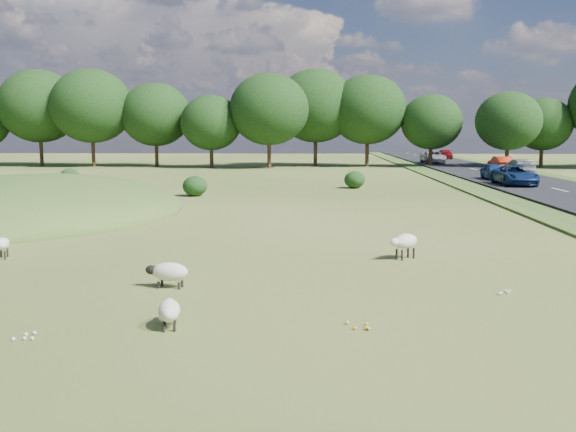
% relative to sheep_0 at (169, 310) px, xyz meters
% --- Properties ---
extents(ground, '(160.00, 160.00, 0.00)m').
position_rel_sheep_0_xyz_m(ground, '(0.18, 27.20, -0.40)').
color(ground, '#36551A').
rests_on(ground, ground).
extents(mound, '(16.00, 20.00, 4.00)m').
position_rel_sheep_0_xyz_m(mound, '(-11.82, 19.20, -0.40)').
color(mound, '#33561E').
rests_on(mound, ground).
extents(road, '(8.00, 150.00, 0.25)m').
position_rel_sheep_0_xyz_m(road, '(20.18, 37.20, -0.27)').
color(road, black).
rests_on(road, ground).
extents(treeline, '(96.28, 14.66, 11.70)m').
position_rel_sheep_0_xyz_m(treeline, '(-0.88, 62.63, 6.17)').
color(treeline, black).
rests_on(treeline, ground).
extents(shrubs, '(24.52, 11.07, 1.34)m').
position_rel_sheep_0_xyz_m(shrubs, '(-4.72, 33.32, 0.25)').
color(shrubs, black).
rests_on(shrubs, ground).
extents(sheep_0, '(0.65, 1.13, 0.63)m').
position_rel_sheep_0_xyz_m(sheep_0, '(0.00, 0.00, 0.00)').
color(sheep_0, beige).
rests_on(sheep_0, ground).
extents(sheep_1, '(1.15, 1.05, 0.86)m').
position_rel_sheep_0_xyz_m(sheep_1, '(6.24, 7.84, 0.20)').
color(sheep_1, beige).
rests_on(sheep_1, ground).
extents(sheep_2, '(0.65, 1.04, 0.72)m').
position_rel_sheep_0_xyz_m(sheep_2, '(-7.36, 7.44, 0.10)').
color(sheep_2, beige).
rests_on(sheep_2, ground).
extents(sheep_3, '(1.26, 0.67, 0.71)m').
position_rel_sheep_0_xyz_m(sheep_3, '(-0.81, 3.59, 0.05)').
color(sheep_3, beige).
rests_on(sheep_3, ground).
extents(car_0, '(1.86, 4.59, 1.33)m').
position_rel_sheep_0_xyz_m(car_0, '(22.08, 80.09, 0.52)').
color(car_0, maroon).
rests_on(car_0, road).
extents(car_2, '(1.57, 4.51, 1.49)m').
position_rel_sheep_0_xyz_m(car_2, '(22.08, 52.01, 0.59)').
color(car_2, '#9D2411').
rests_on(car_2, road).
extents(car_3, '(2.41, 5.23, 1.45)m').
position_rel_sheep_0_xyz_m(car_3, '(18.28, 35.04, 0.58)').
color(car_3, navy).
rests_on(car_3, road).
extents(car_4, '(1.61, 4.01, 1.37)m').
position_rel_sheep_0_xyz_m(car_4, '(18.28, 40.57, 0.53)').
color(car_4, navy).
rests_on(car_4, road).
extents(car_5, '(2.54, 5.51, 1.53)m').
position_rel_sheep_0_xyz_m(car_5, '(18.28, 68.13, 0.62)').
color(car_5, '#AAABB2').
rests_on(car_5, road).
extents(car_6, '(2.06, 5.06, 1.47)m').
position_rel_sheep_0_xyz_m(car_6, '(22.08, 46.28, 0.59)').
color(car_6, '#979B9E').
rests_on(car_6, road).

